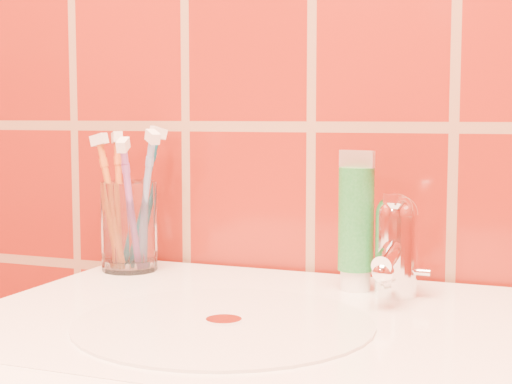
% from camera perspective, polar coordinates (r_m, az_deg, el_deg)
% --- Properties ---
extents(glass_tumbler, '(0.10, 0.10, 0.12)m').
position_cam_1_polar(glass_tumbler, '(1.06, -9.21, -2.47)').
color(glass_tumbler, white).
rests_on(glass_tumbler, pedestal_sink).
extents(toothpaste_tube, '(0.05, 0.04, 0.17)m').
position_cam_1_polar(toothpaste_tube, '(0.93, 7.29, -2.41)').
color(toothpaste_tube, white).
rests_on(toothpaste_tube, pedestal_sink).
extents(faucet, '(0.05, 0.11, 0.12)m').
position_cam_1_polar(faucet, '(0.91, 10.12, -3.59)').
color(faucet, white).
rests_on(faucet, pedestal_sink).
extents(toothbrush_0, '(0.07, 0.14, 0.20)m').
position_cam_1_polar(toothbrush_0, '(1.03, -9.13, -1.13)').
color(toothbrush_0, '#914DA5').
rests_on(toothbrush_0, glass_tumbler).
extents(toothbrush_1, '(0.14, 0.13, 0.20)m').
position_cam_1_polar(toothbrush_1, '(1.03, -8.12, -0.81)').
color(toothbrush_1, '#7293CA').
rests_on(toothbrush_1, glass_tumbler).
extents(toothbrush_2, '(0.08, 0.08, 0.20)m').
position_cam_1_polar(toothbrush_2, '(1.06, -9.89, -0.70)').
color(toothbrush_2, '#CD5E24').
rests_on(toothbrush_2, glass_tumbler).
extents(toothbrush_3, '(0.11, 0.13, 0.21)m').
position_cam_1_polar(toothbrush_3, '(1.07, -8.27, -0.46)').
color(toothbrush_3, '#0C526B').
rests_on(toothbrush_3, glass_tumbler).
extents(toothbrush_4, '(0.08, 0.07, 0.19)m').
position_cam_1_polar(toothbrush_4, '(1.06, -10.43, -0.81)').
color(toothbrush_4, '#CD6724').
rests_on(toothbrush_4, glass_tumbler).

